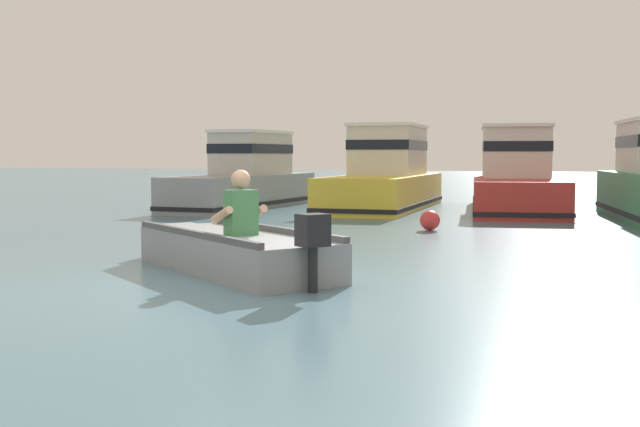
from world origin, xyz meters
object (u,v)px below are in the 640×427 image
moored_boat_grey (246,179)px  rowboat_with_person (232,250)px  mooring_buoy (430,220)px  moored_boat_red (515,179)px  moored_boat_yellow (385,178)px

moored_boat_grey → rowboat_with_person: bearing=-63.8°
mooring_buoy → moored_boat_red: bearing=83.3°
moored_boat_grey → moored_boat_yellow: size_ratio=0.93×
rowboat_with_person → moored_boat_yellow: 11.20m
moored_boat_red → mooring_buoy: moored_boat_red is taller
rowboat_with_person → moored_boat_grey: moored_boat_grey is taller
rowboat_with_person → moored_boat_grey: 11.21m
moored_boat_yellow → moored_boat_red: moored_boat_yellow is taller
moored_boat_grey → mooring_buoy: (5.91, -4.32, -0.55)m
rowboat_with_person → moored_boat_red: size_ratio=0.49×
mooring_buoy → moored_boat_yellow: bearing=114.7°
moored_boat_grey → mooring_buoy: bearing=-36.2°
moored_boat_yellow → moored_boat_grey: bearing=-163.3°
moored_boat_yellow → moored_boat_red: size_ratio=0.93×
rowboat_with_person → mooring_buoy: bearing=80.5°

